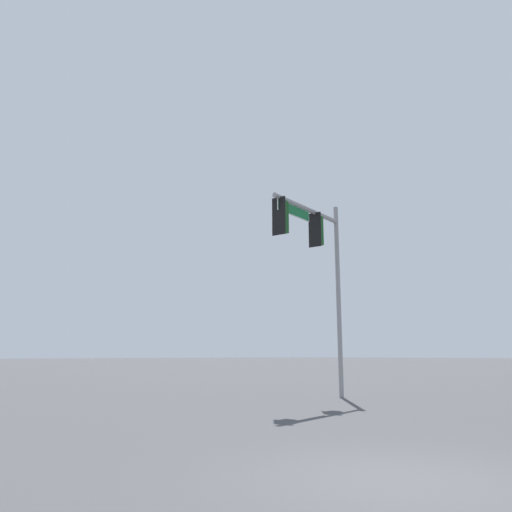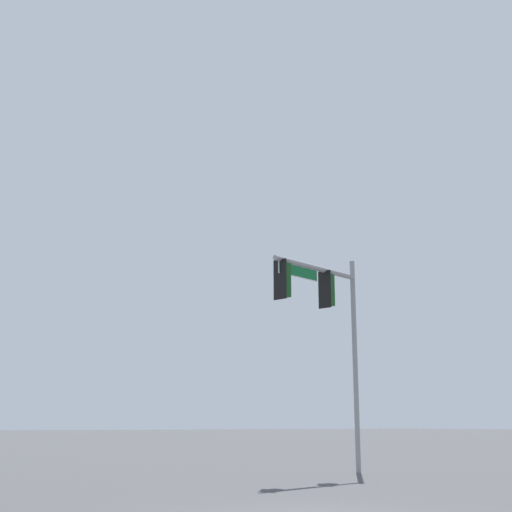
{
  "view_description": "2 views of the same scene",
  "coord_description": "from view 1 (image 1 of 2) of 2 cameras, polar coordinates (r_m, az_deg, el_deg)",
  "views": [
    {
      "loc": [
        5.67,
        4.11,
        1.59
      ],
      "look_at": [
        -5.87,
        -10.33,
        5.24
      ],
      "focal_mm": 35.0,
      "sensor_mm": 36.0,
      "label": 1
    },
    {
      "loc": [
        7.95,
        10.24,
        1.62
      ],
      "look_at": [
        -5.05,
        -9.5,
        7.21
      ],
      "focal_mm": 50.0,
      "sensor_mm": 36.0,
      "label": 2
    }
  ],
  "objects": [
    {
      "name": "signal_pole_near",
      "position": [
        18.46,
        6.66,
        1.2
      ],
      "size": [
        4.27,
        1.34,
        7.41
      ],
      "color": "gray",
      "rests_on": "ground_plane"
    },
    {
      "name": "ground_plane",
      "position": [
        7.18,
        16.41,
        -23.54
      ],
      "size": [
        400.0,
        400.0,
        0.0
      ],
      "primitive_type": "plane",
      "color": "#474749"
    }
  ]
}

